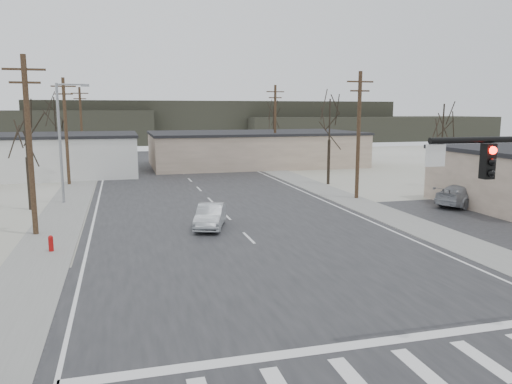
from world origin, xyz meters
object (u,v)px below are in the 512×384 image
at_px(sedan_crossing, 210,216).
at_px(car_parked_silver, 465,195).
at_px(car_far_a, 203,158).
at_px(car_far_b, 175,159).
at_px(fire_hydrant, 51,243).

height_order(sedan_crossing, car_parked_silver, car_parked_silver).
xyz_separation_m(sedan_crossing, car_parked_silver, (19.35, 1.98, 0.07)).
bearing_deg(sedan_crossing, car_far_a, 98.94).
xyz_separation_m(car_far_a, car_far_b, (-3.45, 1.70, -0.13)).
bearing_deg(car_parked_silver, sedan_crossing, 73.60).
distance_m(car_far_b, car_parked_silver, 38.87).
relative_size(car_far_b, car_parked_silver, 0.78).
distance_m(car_far_a, car_parked_silver, 35.86).
xyz_separation_m(car_far_a, car_parked_silver, (14.14, -32.96, -0.07)).
height_order(fire_hydrant, sedan_crossing, sedan_crossing).
relative_size(fire_hydrant, car_parked_silver, 0.16).
distance_m(fire_hydrant, car_far_a, 40.40).
relative_size(sedan_crossing, car_far_a, 0.74).
xyz_separation_m(fire_hydrant, car_parked_silver, (27.94, 5.00, 0.37)).
distance_m(fire_hydrant, car_parked_silver, 28.39).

